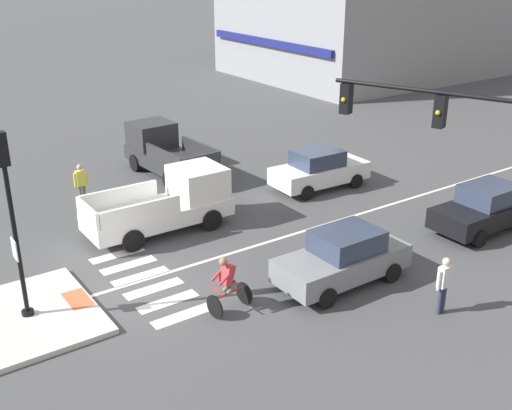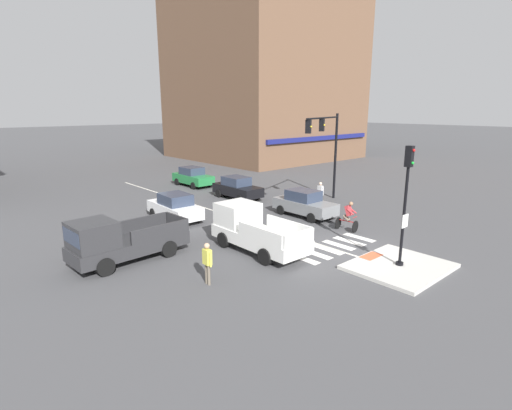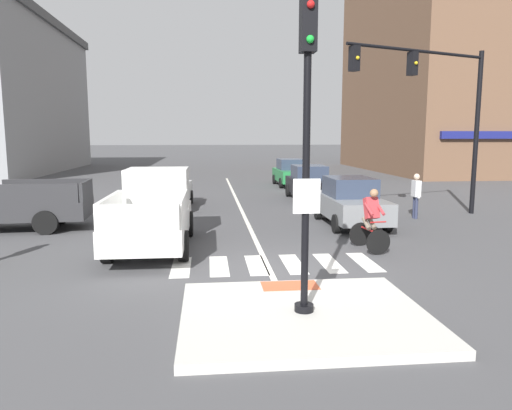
{
  "view_description": "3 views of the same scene",
  "coord_description": "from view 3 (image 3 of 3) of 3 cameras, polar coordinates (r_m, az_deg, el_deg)",
  "views": [
    {
      "loc": [
        15.14,
        -5.98,
        9.11
      ],
      "look_at": [
        -0.74,
        5.09,
        1.2
      ],
      "focal_mm": 43.52,
      "sensor_mm": 36.0,
      "label": 1
    },
    {
      "loc": [
        -14.96,
        -10.46,
        6.61
      ],
      "look_at": [
        -1.38,
        4.73,
        1.6
      ],
      "focal_mm": 27.74,
      "sensor_mm": 36.0,
      "label": 2
    },
    {
      "loc": [
        -1.58,
        -10.36,
        3.05
      ],
      "look_at": [
        -0.09,
        4.12,
        0.93
      ],
      "focal_mm": 33.5,
      "sensor_mm": 36.0,
      "label": 3
    }
  ],
  "objects": [
    {
      "name": "traffic_light_mast",
      "position": [
        19.02,
        21.05,
        11.85
      ],
      "size": [
        6.01,
        2.44,
        6.23
      ],
      "color": "black",
      "rests_on": "ground"
    },
    {
      "name": "crosswalk_stripe_e",
      "position": [
        11.77,
        8.72,
        -6.84
      ],
      "size": [
        0.44,
        1.8,
        0.01
      ],
      "primitive_type": "cube",
      "color": "silver",
      "rests_on": "ground"
    },
    {
      "name": "car_black_eastbound_far",
      "position": [
        23.07,
        6.4,
        2.65
      ],
      "size": [
        1.87,
        4.11,
        1.64
      ],
      "color": "black",
      "rests_on": "ground"
    },
    {
      "name": "crosswalk_stripe_a",
      "position": [
        11.42,
        -8.94,
        -7.31
      ],
      "size": [
        0.44,
        1.8,
        0.01
      ],
      "primitive_type": "cube",
      "color": "silver",
      "rests_on": "ground"
    },
    {
      "name": "cyclist",
      "position": [
        13.03,
        13.54,
        -1.59
      ],
      "size": [
        0.79,
        1.17,
        1.68
      ],
      "color": "black",
      "rests_on": "ground"
    },
    {
      "name": "tactile_pad_front",
      "position": [
        9.47,
        4.07,
        -9.57
      ],
      "size": [
        1.1,
        0.6,
        0.01
      ],
      "primitive_type": "cube",
      "color": "#DB5B38",
      "rests_on": "traffic_island"
    },
    {
      "name": "lane_centre_line",
      "position": [
        20.64,
        -1.93,
        -0.22
      ],
      "size": [
        0.14,
        28.0,
        0.01
      ],
      "primitive_type": "cube",
      "color": "silver",
      "rests_on": "ground"
    },
    {
      "name": "crosswalk_stripe_d",
      "position": [
        11.58,
        4.44,
        -7.02
      ],
      "size": [
        0.44,
        1.8,
        0.01
      ],
      "primitive_type": "cube",
      "color": "silver",
      "rests_on": "ground"
    },
    {
      "name": "crosswalk_stripe_b",
      "position": [
        11.4,
        -4.44,
        -7.26
      ],
      "size": [
        0.44,
        1.8,
        0.01
      ],
      "primitive_type": "cube",
      "color": "silver",
      "rests_on": "ground"
    },
    {
      "name": "building_corner_right",
      "position": [
        47.98,
        25.96,
        17.03
      ],
      "size": [
        20.53,
        20.69,
        21.99
      ],
      "color": "brown",
      "rests_on": "ground"
    },
    {
      "name": "car_green_eastbound_distant",
      "position": [
        29.38,
        4.2,
        3.88
      ],
      "size": [
        1.89,
        4.12,
        1.64
      ],
      "color": "#237A3D",
      "rests_on": "ground"
    },
    {
      "name": "signal_pole",
      "position": [
        7.67,
        6.08,
        9.06
      ],
      "size": [
        0.44,
        0.38,
        5.02
      ],
      "color": "black",
      "rests_on": "traffic_island"
    },
    {
      "name": "ground_plane",
      "position": [
        10.92,
        2.71,
        -7.97
      ],
      "size": [
        300.0,
        300.0,
        0.0
      ],
      "primitive_type": "plane",
      "color": "#474749"
    },
    {
      "name": "pickup_truck_white_westbound_near",
      "position": [
        13.67,
        -12.09,
        -0.64
      ],
      "size": [
        2.09,
        5.12,
        2.08
      ],
      "color": "white",
      "rests_on": "ground"
    },
    {
      "name": "car_white_westbound_far",
      "position": [
        20.55,
        -10.42,
        1.88
      ],
      "size": [
        1.98,
        4.17,
        1.64
      ],
      "color": "white",
      "rests_on": "ground"
    },
    {
      "name": "crosswalk_stripe_c",
      "position": [
        11.46,
        0.03,
        -7.16
      ],
      "size": [
        0.44,
        1.8,
        0.01
      ],
      "primitive_type": "cube",
      "color": "silver",
      "rests_on": "ground"
    },
    {
      "name": "crosswalk_stripe_f",
      "position": [
        12.02,
        12.85,
        -6.63
      ],
      "size": [
        0.44,
        1.8,
        0.01
      ],
      "primitive_type": "cube",
      "color": "silver",
      "rests_on": "ground"
    },
    {
      "name": "pedestrian_waiting_far_side",
      "position": [
        18.59,
        18.56,
        1.45
      ],
      "size": [
        0.23,
        0.55,
        1.67
      ],
      "color": "#2D334C",
      "rests_on": "ground"
    },
    {
      "name": "car_grey_eastbound_mid",
      "position": [
        16.65,
        11.19,
        0.38
      ],
      "size": [
        1.85,
        4.1,
        1.64
      ],
      "color": "slate",
      "rests_on": "ground"
    },
    {
      "name": "traffic_island",
      "position": [
        8.24,
        5.73,
        -12.96
      ],
      "size": [
        4.07,
        3.42,
        0.15
      ],
      "primitive_type": "cube",
      "color": "beige",
      "rests_on": "ground"
    }
  ]
}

